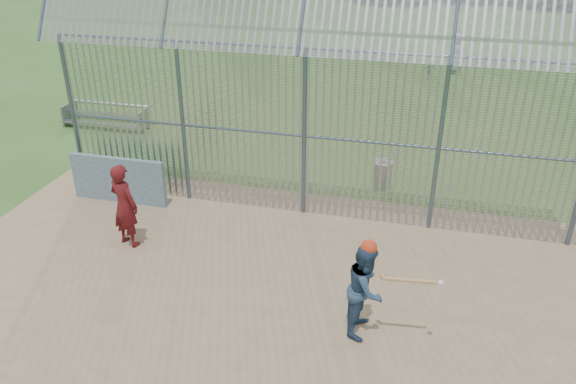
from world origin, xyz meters
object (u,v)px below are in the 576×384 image
(batter, at_px, (366,289))
(trash_can, at_px, (382,174))
(bleacher, at_px, (106,115))
(onlooker, at_px, (124,205))
(dugout_wall, at_px, (118,180))

(batter, distance_m, trash_can, 5.81)
(trash_can, distance_m, bleacher, 9.84)
(trash_can, relative_size, bleacher, 0.27)
(trash_can, height_order, bleacher, trash_can)
(batter, xyz_separation_m, onlooker, (-5.39, 1.53, 0.10))
(trash_can, bearing_deg, batter, -87.29)
(batter, height_order, onlooker, onlooker)
(onlooker, xyz_separation_m, bleacher, (-4.43, 6.64, -0.56))
(dugout_wall, height_order, batter, batter)
(batter, distance_m, onlooker, 5.60)
(onlooker, height_order, bleacher, onlooker)
(batter, height_order, bleacher, batter)
(trash_can, bearing_deg, dugout_wall, -158.49)
(dugout_wall, xyz_separation_m, onlooker, (1.19, -1.76, 0.35))
(batter, xyz_separation_m, trash_can, (-0.27, 5.78, -0.49))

